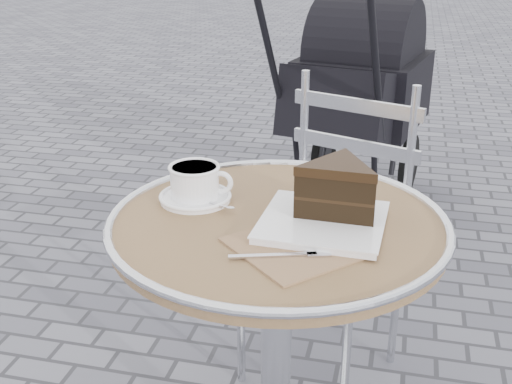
% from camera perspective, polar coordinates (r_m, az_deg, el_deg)
% --- Properties ---
extents(cafe_table, '(0.72, 0.72, 0.74)m').
position_cam_1_polar(cafe_table, '(1.42, 1.88, -8.49)').
color(cafe_table, silver).
rests_on(cafe_table, ground).
extents(cappuccino_set, '(0.18, 0.16, 0.08)m').
position_cam_1_polar(cappuccino_set, '(1.43, -5.38, 0.61)').
color(cappuccino_set, white).
rests_on(cappuccino_set, cafe_table).
extents(cake_plate_set, '(0.35, 0.42, 0.13)m').
position_cam_1_polar(cake_plate_set, '(1.31, 6.91, -0.40)').
color(cake_plate_set, '#8E684D').
rests_on(cake_plate_set, cafe_table).
extents(bistro_chair, '(0.52, 0.52, 0.90)m').
position_cam_1_polar(bistro_chair, '(1.90, 7.50, -0.53)').
color(bistro_chair, silver).
rests_on(bistro_chair, ground).
extents(baby_stroller, '(0.71, 1.18, 1.15)m').
position_cam_1_polar(baby_stroller, '(3.13, 8.75, 7.80)').
color(baby_stroller, black).
rests_on(baby_stroller, ground).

